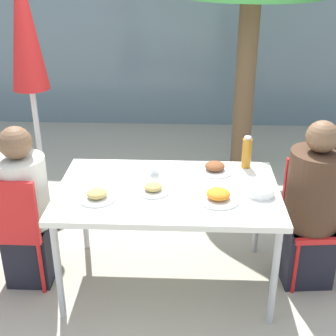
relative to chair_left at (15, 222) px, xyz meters
The scene contains 15 objects.
ground_plane 1.15m from the chair_left, ahead, with size 24.00×24.00×0.00m, color #B2A893.
building_facade 3.81m from the chair_left, 73.72° to the left, with size 10.00×0.20×3.00m.
dining_table 1.05m from the chair_left, ahead, with size 1.46×0.90×0.75m.
chair_left is the anchor object (origin of this frame).
person_left 0.10m from the chair_left, 57.73° to the left, with size 0.34×0.34×1.17m.
chair_right 2.07m from the chair_left, ahead, with size 0.43×0.43×0.87m.
person_right 2.02m from the chair_left, ahead, with size 0.37×0.37×1.21m.
closed_umbrella 1.34m from the chair_left, 93.96° to the left, with size 0.36×0.36×2.20m.
plate_0 0.65m from the chair_left, ahead, with size 0.24×0.24×0.07m.
plate_1 1.38m from the chair_left, ahead, with size 0.27×0.27×0.07m.
plate_2 0.97m from the chair_left, ahead, with size 0.21×0.21×0.06m.
plate_3 1.42m from the chair_left, 14.60° to the left, with size 0.26×0.26×0.07m.
bottle 1.68m from the chair_left, 15.44° to the left, with size 0.07×0.07×0.24m.
drinking_cup 1.01m from the chair_left, 18.02° to the left, with size 0.07×0.07×0.08m.
salad_bowl 1.65m from the chair_left, ahead, with size 0.17×0.17×0.05m.
Camera 1 is at (0.12, -2.73, 2.18)m, focal length 50.00 mm.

